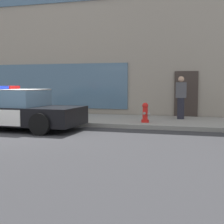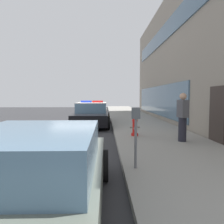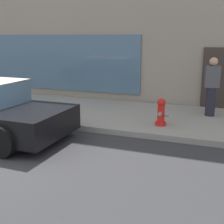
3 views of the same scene
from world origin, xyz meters
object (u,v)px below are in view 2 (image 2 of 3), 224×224
(fire_hydrant, at_px, (135,127))
(parking_meter, at_px, (136,126))
(car_down_street, at_px, (33,178))
(pedestrian_on_sidewalk, at_px, (183,117))
(police_cruiser, at_px, (92,114))

(fire_hydrant, relative_size, parking_meter, 0.54)
(car_down_street, xyz_separation_m, pedestrian_on_sidewalk, (-4.63, 3.72, 0.38))
(car_down_street, relative_size, parking_meter, 3.33)
(police_cruiser, bearing_deg, pedestrian_on_sidewalk, 33.47)
(car_down_street, bearing_deg, pedestrian_on_sidewalk, 141.57)
(parking_meter, bearing_deg, fire_hydrant, 172.45)
(fire_hydrant, relative_size, pedestrian_on_sidewalk, 0.42)
(police_cruiser, bearing_deg, parking_meter, 10.68)
(police_cruiser, relative_size, pedestrian_on_sidewalk, 2.87)
(pedestrian_on_sidewalk, bearing_deg, fire_hydrant, -47.46)
(car_down_street, xyz_separation_m, parking_meter, (-1.80, 1.66, 0.45))
(fire_hydrant, xyz_separation_m, car_down_street, (5.77, -2.19, 0.13))
(pedestrian_on_sidewalk, bearing_deg, police_cruiser, -68.03)
(police_cruiser, height_order, pedestrian_on_sidewalk, pedestrian_on_sidewalk)
(pedestrian_on_sidewalk, xyz_separation_m, parking_meter, (2.83, -2.06, 0.07))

